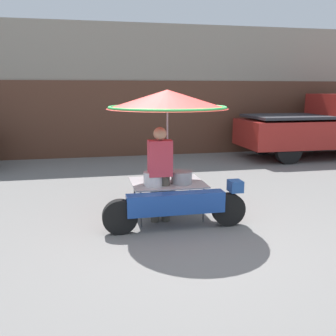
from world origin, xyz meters
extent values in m
plane|color=slate|center=(0.00, 0.00, 0.00)|extent=(36.00, 36.00, 0.00)
cube|color=gray|center=(0.00, 7.90, 2.08)|extent=(28.00, 2.00, 4.15)
cube|color=#563323|center=(0.00, 6.87, 1.20)|extent=(23.80, 0.06, 2.40)
cylinder|color=black|center=(0.80, 0.18, 0.27)|extent=(0.53, 0.14, 0.53)
cylinder|color=black|center=(-0.93, 0.18, 0.27)|extent=(0.53, 0.14, 0.53)
cube|color=#1E479E|center=(-0.07, 0.18, 0.43)|extent=(1.52, 0.24, 0.32)
cube|color=#234C93|center=(0.90, 0.18, 0.65)|extent=(0.20, 0.24, 0.18)
cylinder|color=black|center=(-0.07, 1.11, 0.24)|extent=(0.48, 0.14, 0.48)
cylinder|color=#515156|center=(0.45, 0.40, 0.29)|extent=(0.03, 0.03, 0.59)
cylinder|color=#515156|center=(0.45, 1.24, 0.29)|extent=(0.03, 0.03, 0.59)
cylinder|color=#515156|center=(-0.58, 0.40, 0.29)|extent=(0.03, 0.03, 0.59)
cylinder|color=#515156|center=(-0.58, 1.24, 0.29)|extent=(0.03, 0.03, 0.59)
cube|color=#B2B2B7|center=(-0.07, 0.82, 0.60)|extent=(1.21, 0.98, 0.02)
cylinder|color=#B2B2B7|center=(-0.07, 0.82, 1.22)|extent=(0.03, 0.03, 1.23)
cone|color=red|center=(-0.07, 0.82, 1.98)|extent=(1.98, 1.98, 0.30)
torus|color=green|center=(-0.07, 0.82, 1.85)|extent=(1.93, 1.93, 0.05)
cylinder|color=silver|center=(-0.34, 0.65, 0.72)|extent=(0.31, 0.31, 0.23)
cylinder|color=#939399|center=(0.15, 0.67, 0.71)|extent=(0.35, 0.35, 0.20)
cylinder|color=#B7B7BC|center=(-0.13, 1.02, 0.64)|extent=(0.22, 0.22, 0.07)
cylinder|color=#4C473D|center=(-0.32, 0.59, 0.39)|extent=(0.14, 0.14, 0.77)
cylinder|color=#4C473D|center=(-0.14, 0.59, 0.39)|extent=(0.14, 0.14, 0.77)
cube|color=#C13847|center=(-0.23, 0.59, 1.06)|extent=(0.38, 0.22, 0.58)
sphere|color=tan|center=(-0.23, 0.59, 1.45)|extent=(0.21, 0.21, 0.21)
cylinder|color=black|center=(4.31, 4.58, 0.39)|extent=(0.78, 0.24, 0.78)
cylinder|color=black|center=(4.31, 6.24, 0.39)|extent=(0.78, 0.24, 0.78)
cube|color=#A3231E|center=(5.84, 5.41, 0.80)|extent=(5.13, 1.95, 0.82)
cube|color=#2D2D33|center=(4.82, 5.41, 1.31)|extent=(2.67, 1.87, 0.08)
camera|label=1|loc=(-1.32, -5.19, 2.15)|focal=40.00mm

